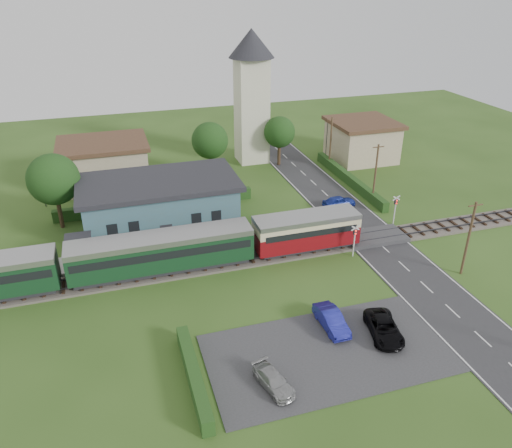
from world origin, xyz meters
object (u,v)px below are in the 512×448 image
object	(u,v)px
house_east	(362,140)
station_building	(160,204)
crossing_signal_far	(396,206)
house_west	(105,163)
car_on_road	(339,202)
church_tower	(252,87)
car_park_dark	(384,328)
pedestrian_far	(126,246)
pedestrian_near	(224,235)
car_park_silver	(274,381)
train	(125,257)
crossing_signal_near	(355,236)
equipment_hut	(80,250)
car_park_blue	(331,320)

from	to	relation	value
house_east	station_building	bearing A→B (deg)	-156.56
station_building	crossing_signal_far	size ratio (longest dim) A/B	4.88
house_west	car_on_road	bearing A→B (deg)	-31.18
crossing_signal_far	car_on_road	size ratio (longest dim) A/B	0.87
church_tower	car_on_road	bearing A→B (deg)	-74.84
car_park_dark	pedestrian_far	size ratio (longest dim) A/B	2.34
house_east	house_west	bearing A→B (deg)	178.36
house_east	crossing_signal_far	distance (m)	20.64
house_east	pedestrian_near	distance (m)	31.26
car_park_silver	pedestrian_far	bearing A→B (deg)	96.83
station_building	pedestrian_near	xyz separation A→B (m)	(5.27, -6.05, -1.37)
car_on_road	house_east	bearing A→B (deg)	-38.67
house_east	car_on_road	xyz separation A→B (m)	(-10.11, -14.07, -2.10)
train	car_on_road	xyz separation A→B (m)	(24.13, 7.93, -1.48)
crossing_signal_near	pedestrian_near	world-z (taller)	crossing_signal_near
station_building	church_tower	size ratio (longest dim) A/B	0.91
crossing_signal_near	house_west	bearing A→B (deg)	130.11
crossing_signal_near	car_park_silver	size ratio (longest dim) A/B	0.91
station_building	church_tower	xyz separation A→B (m)	(15.00, 17.01, 7.53)
equipment_hut	crossing_signal_near	distance (m)	25.04
house_east	pedestrian_near	world-z (taller)	house_east
train	crossing_signal_near	world-z (taller)	train
house_east	car_park_dark	xyz separation A→B (m)	(-16.77, -35.47, -2.09)
church_tower	house_west	size ratio (longest dim) A/B	1.63
train	crossing_signal_far	distance (m)	27.93
station_building	house_west	xyz separation A→B (m)	(-5.00, 14.01, 0.10)
crossing_signal_near	car_on_road	bearing A→B (deg)	71.33
crossing_signal_far	pedestrian_far	world-z (taller)	crossing_signal_far
car_on_road	crossing_signal_far	bearing A→B (deg)	-149.20
pedestrian_near	pedestrian_far	bearing A→B (deg)	10.86
car_park_dark	pedestrian_near	size ratio (longest dim) A/B	2.57
crossing_signal_near	car_park_blue	world-z (taller)	crossing_signal_near
station_building	train	distance (m)	9.95
church_tower	pedestrian_near	distance (m)	26.56
house_west	car_park_dark	world-z (taller)	house_west
station_building	car_park_silver	world-z (taller)	station_building
car_on_road	station_building	bearing A→B (deg)	83.98
house_east	pedestrian_far	xyz separation A→B (m)	(-33.95, -18.70, -1.39)
church_tower	pedestrian_near	size ratio (longest dim) A/B	10.08
pedestrian_near	crossing_signal_near	bearing A→B (deg)	167.39
car_park_blue	car_park_silver	xyz separation A→B (m)	(-6.11, -4.44, -0.15)
pedestrian_near	car_on_road	bearing A→B (deg)	-148.10
car_park_blue	church_tower	bearing A→B (deg)	81.27
train	car_on_road	world-z (taller)	train
station_building	pedestrian_far	world-z (taller)	station_building
station_building	crossing_signal_far	distance (m)	24.51
train	car_on_road	distance (m)	25.44
house_west	car_on_road	distance (m)	29.17
crossing_signal_far	pedestrian_far	size ratio (longest dim) A/B	1.71
station_building	house_east	size ratio (longest dim) A/B	1.82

